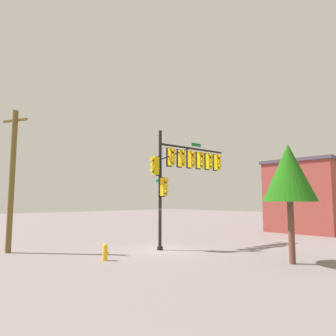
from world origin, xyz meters
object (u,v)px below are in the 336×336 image
object	(u,v)px
utility_pole	(12,178)
tree_near	(289,173)
fire_hydrant	(105,252)
brick_building	(308,196)
signal_pole_assembly	(184,167)

from	to	relation	value
utility_pole	tree_near	size ratio (longest dim) A/B	1.45
fire_hydrant	brick_building	bearing A→B (deg)	-4.36
tree_near	signal_pole_assembly	bearing A→B (deg)	89.11
tree_near	utility_pole	bearing A→B (deg)	124.66
utility_pole	signal_pole_assembly	bearing A→B (deg)	-32.04
tree_near	brick_building	world-z (taller)	brick_building
tree_near	brick_building	bearing A→B (deg)	18.29
fire_hydrant	brick_building	size ratio (longest dim) A/B	0.12
utility_pole	tree_near	xyz separation A→B (m)	(8.71, -12.59, 0.02)
signal_pole_assembly	utility_pole	world-z (taller)	utility_pole
brick_building	signal_pole_assembly	bearing A→B (deg)	172.98
signal_pole_assembly	utility_pole	bearing A→B (deg)	147.96
utility_pole	brick_building	distance (m)	25.45
signal_pole_assembly	utility_pole	xyz separation A→B (m)	(-8.82, 5.52, -0.90)
fire_hydrant	brick_building	distance (m)	21.82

